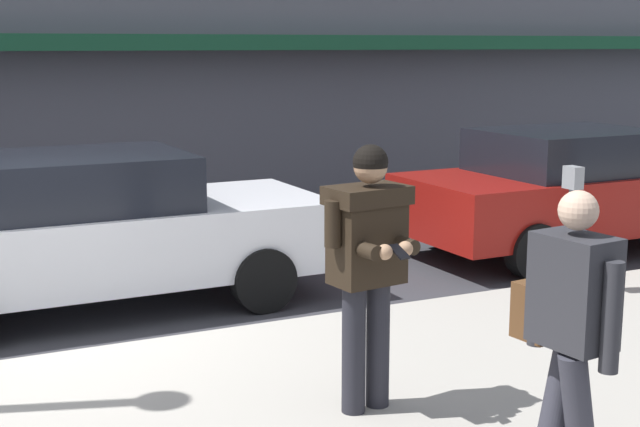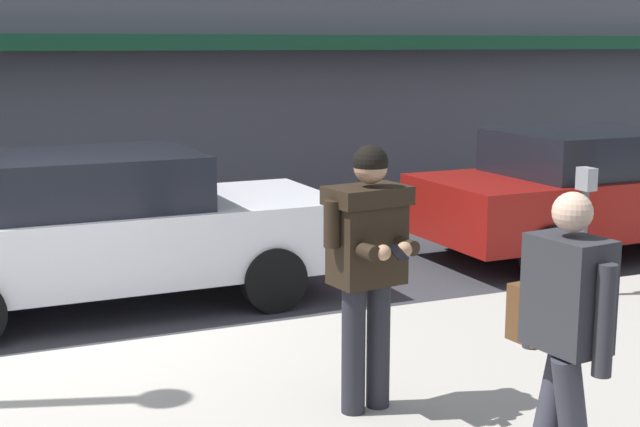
# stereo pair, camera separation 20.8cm
# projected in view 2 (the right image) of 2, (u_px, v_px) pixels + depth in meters

# --- Properties ---
(ground_plane) EXTENTS (80.00, 80.00, 0.00)m
(ground_plane) POSITION_uv_depth(u_px,v_px,m) (46.00, 360.00, 7.38)
(ground_plane) COLOR #333338
(curb_paint_line) EXTENTS (28.00, 0.12, 0.01)m
(curb_paint_line) POSITION_uv_depth(u_px,v_px,m) (163.00, 342.00, 7.82)
(curb_paint_line) COLOR silver
(curb_paint_line) RESTS_ON ground
(parked_sedan_mid) EXTENTS (4.53, 1.98, 1.54)m
(parked_sedan_mid) POSITION_uv_depth(u_px,v_px,m) (106.00, 228.00, 8.78)
(parked_sedan_mid) COLOR silver
(parked_sedan_mid) RESTS_ON ground
(parked_sedan_far) EXTENTS (4.54, 2.02, 1.54)m
(parked_sedan_far) POSITION_uv_depth(u_px,v_px,m) (592.00, 191.00, 11.00)
(parked_sedan_far) COLOR maroon
(parked_sedan_far) RESTS_ON ground
(man_texting_on_phone) EXTENTS (0.65, 0.62, 1.81)m
(man_texting_on_phone) POSITION_uv_depth(u_px,v_px,m) (368.00, 250.00, 5.82)
(man_texting_on_phone) COLOR #23232B
(man_texting_on_phone) RESTS_ON sidewalk
(pedestrian_with_bag) EXTENTS (0.36, 0.72, 1.70)m
(pedestrian_with_bag) POSITION_uv_depth(u_px,v_px,m) (564.00, 328.00, 4.68)
(pedestrian_with_bag) COLOR #33333D
(pedestrian_with_bag) RESTS_ON sidewalk
(parking_meter) EXTENTS (0.12, 0.18, 1.27)m
(parking_meter) POSITION_uv_depth(u_px,v_px,m) (585.00, 213.00, 8.61)
(parking_meter) COLOR #4C4C51
(parking_meter) RESTS_ON sidewalk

